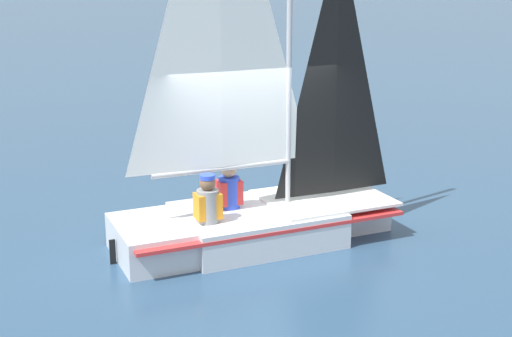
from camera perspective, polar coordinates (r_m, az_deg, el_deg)
name	(u,v)px	position (r m, az deg, el deg)	size (l,w,h in m)	color
ground_plane	(256,241)	(10.43, 0.00, -5.80)	(260.00, 260.00, 0.00)	#2D4C6B
sailboat_main	(254,189)	(10.16, -0.16, -1.63)	(4.18, 1.68, 5.92)	silver
sailor_helm	(229,198)	(10.27, -2.16, -2.41)	(0.34, 0.30, 1.16)	black
sailor_crew	(208,213)	(9.70, -3.86, -3.53)	(0.34, 0.30, 1.16)	black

